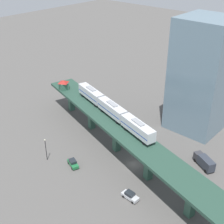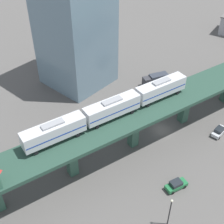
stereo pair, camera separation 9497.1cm
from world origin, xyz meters
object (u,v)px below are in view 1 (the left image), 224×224
delivery_truck (204,161)px  street_lamp (46,148)px  street_car_silver (130,196)px  subway_train (112,109)px  office_tower (202,76)px  signal_hut (64,85)px  street_car_green (73,163)px

delivery_truck → street_lamp: size_ratio=1.07×
street_car_silver → street_lamp: 27.73m
subway_train → street_lamp: bearing=-21.3°
delivery_truck → office_tower: size_ratio=0.21×
street_car_silver → office_tower: office_tower is taller
street_lamp → signal_hut: bearing=-141.3°
delivery_truck → street_car_silver: bearing=-18.1°
street_lamp → office_tower: size_ratio=0.19×
signal_hut → office_tower: bearing=118.9°
delivery_truck → subway_train: bearing=-74.7°
street_car_silver → street_lamp: bearing=-82.1°
delivery_truck → office_tower: (-17.96, -12.60, 16.24)m
subway_train → street_car_silver: subway_train is taller
office_tower → street_car_silver: bearing=7.1°
signal_hut → street_car_green: bearing=52.7°
subway_train → street_car_silver: bearing=51.7°
street_lamp → office_tower: (-44.79, 22.20, 13.89)m
subway_train → office_tower: 30.09m
subway_train → street_car_silver: 27.23m
signal_hut → delivery_truck: signal_hut is taller
delivery_truck → signal_hut: bearing=-85.4°
subway_train → street_car_green: size_ratio=7.70×
signal_hut → office_tower: office_tower is taller
subway_train → street_car_green: (16.31, 0.05, -10.44)m
street_car_silver → street_lamp: street_lamp is taller
subway_train → delivery_truck: size_ratio=4.94×
office_tower → street_car_green: bearing=-19.3°
signal_hut → street_lamp: 29.60m
street_lamp → office_tower: office_tower is taller
signal_hut → street_car_silver: signal_hut is taller
street_car_silver → street_car_green: bearing=-87.9°
subway_train → signal_hut: size_ratio=9.23×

